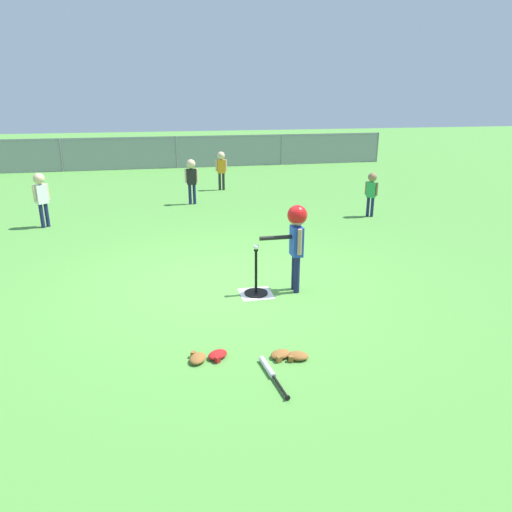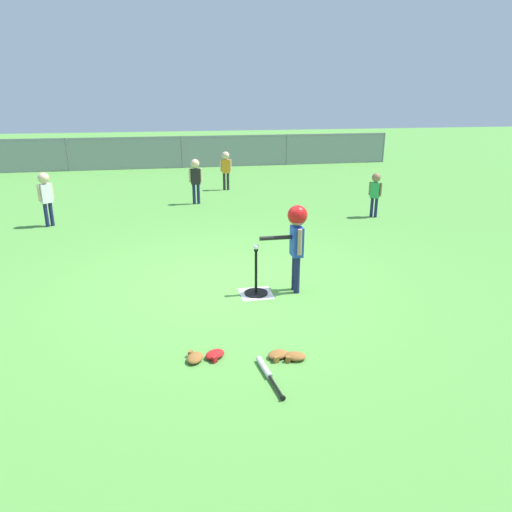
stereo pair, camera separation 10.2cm
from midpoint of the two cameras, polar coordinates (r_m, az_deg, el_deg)
name	(u,v)px [view 2 (the right image)]	position (r m, az deg, el deg)	size (l,w,h in m)	color
ground_plane	(225,284)	(6.84, -3.28, -3.40)	(60.00, 60.00, 0.00)	#51933D
home_plate	(256,294)	(6.50, 0.45, -4.56)	(0.44, 0.44, 0.01)	white
batting_tee	(256,287)	(6.47, 0.45, -3.78)	(0.32, 0.32, 0.64)	black
baseball_on_tee	(256,247)	(6.27, 0.47, 1.11)	(0.07, 0.07, 0.07)	white
batter_child	(297,231)	(6.34, 5.37, 3.02)	(0.64, 0.35, 1.22)	#191E4C
fielder_deep_left	(195,175)	(11.83, -7.07, 9.63)	(0.33, 0.22, 1.10)	#191E4C
fielder_deep_right	(226,165)	(13.57, -3.45, 10.86)	(0.32, 0.21, 1.08)	#262626
fielder_near_left	(375,189)	(10.79, 14.48, 7.84)	(0.23, 0.22, 0.98)	#191E4C
fielder_near_right	(45,192)	(10.55, -23.81, 7.07)	(0.27, 0.24, 1.11)	#191E4C
spare_bat_silver	(266,371)	(4.76, 1.90, -13.73)	(0.13, 0.71, 0.06)	silver
glove_by_plate	(278,355)	(5.02, 3.23, -11.81)	(0.26, 0.23, 0.07)	brown
glove_near_bats	(295,356)	(5.00, 5.32, -11.96)	(0.26, 0.23, 0.07)	brown
glove_tossed_aside	(215,354)	(5.03, -4.39, -11.77)	(0.27, 0.26, 0.07)	#B21919
glove_outfield_drop	(195,358)	(4.99, -6.81, -12.08)	(0.23, 0.27, 0.07)	brown
outfield_fence	(182,151)	(18.00, -8.76, 12.42)	(16.06, 0.06, 1.15)	slate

